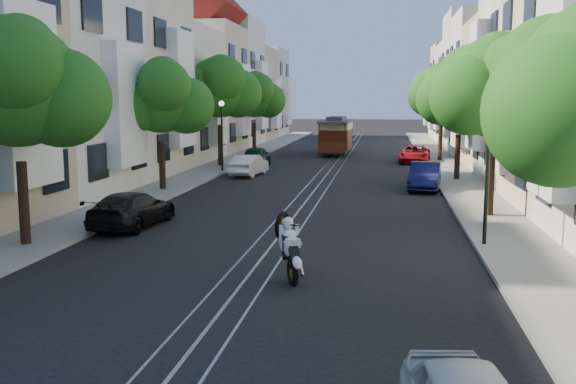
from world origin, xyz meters
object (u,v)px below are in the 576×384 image
at_px(tree_w_a, 18,87).
at_px(tree_w_c, 220,88).
at_px(tree_w_b, 161,99).
at_px(tree_w_d, 255,96).
at_px(tree_e_b, 496,89).
at_px(parked_car_w_far, 256,156).
at_px(parked_car_e_far, 415,154).
at_px(cable_car, 336,134).
at_px(parked_car_e_mid, 425,176).
at_px(tree_e_c, 461,95).
at_px(sportbike_rider, 289,244).
at_px(parked_car_w_mid, 249,165).
at_px(parked_car_w_near, 132,209).
at_px(lamp_east, 488,152).
at_px(tree_e_d, 443,92).
at_px(lamp_west, 222,125).

bearing_deg(tree_w_a, tree_w_c, 90.00).
height_order(tree_w_b, tree_w_d, tree_w_d).
relative_size(tree_e_b, parked_car_w_far, 1.70).
relative_size(tree_e_b, parked_car_e_far, 1.56).
bearing_deg(cable_car, parked_car_e_mid, -71.91).
relative_size(tree_w_b, parked_car_e_mid, 1.56).
bearing_deg(tree_e_c, parked_car_e_mid, -118.13).
xyz_separation_m(sportbike_rider, parked_car_e_mid, (4.25, 16.51, -0.22)).
bearing_deg(parked_car_w_mid, tree_w_b, 74.44).
distance_m(parked_car_w_mid, parked_car_w_far, 5.03).
bearing_deg(tree_w_a, tree_e_c, 51.34).
bearing_deg(cable_car, tree_w_c, -119.18).
distance_m(sportbike_rider, cable_car, 36.31).
relative_size(tree_w_a, tree_w_d, 1.03).
height_order(tree_e_c, parked_car_w_near, tree_e_c).
bearing_deg(tree_w_c, parked_car_e_mid, -34.90).
height_order(tree_e_c, lamp_east, tree_e_c).
distance_m(tree_w_b, parked_car_w_mid, 8.21).
xyz_separation_m(tree_e_b, parked_car_w_far, (-12.22, 16.75, -4.06)).
relative_size(tree_e_c, tree_w_c, 0.92).
bearing_deg(lamp_east, tree_e_c, 86.56).
relative_size(tree_e_b, tree_w_d, 1.03).
bearing_deg(tree_w_b, parked_car_e_mid, 10.59).
distance_m(tree_e_d, sportbike_rider, 32.05).
xyz_separation_m(tree_e_d, parked_car_w_mid, (-11.66, -10.25, -4.26)).
xyz_separation_m(tree_w_b, parked_car_e_mid, (12.44, 2.33, -3.73)).
relative_size(tree_w_d, lamp_west, 1.57).
height_order(tree_e_d, parked_car_w_mid, tree_e_d).
bearing_deg(parked_car_e_mid, tree_e_d, 89.08).
xyz_separation_m(tree_e_b, tree_w_a, (-14.40, -7.00, 0.00)).
xyz_separation_m(tree_e_c, lamp_east, (-0.96, -15.98, -1.75)).
bearing_deg(lamp_west, tree_e_c, -8.49).
height_order(tree_e_b, parked_car_w_far, tree_e_b).
height_order(sportbike_rider, parked_car_w_far, sportbike_rider).
relative_size(tree_w_b, tree_w_c, 0.88).
distance_m(tree_e_b, tree_w_c, 21.53).
xyz_separation_m(tree_w_d, cable_car, (6.64, 0.08, -2.97)).
bearing_deg(parked_car_e_mid, tree_e_b, -68.28).
bearing_deg(parked_car_e_far, cable_car, 139.57).
height_order(tree_w_c, lamp_west, tree_w_c).
distance_m(parked_car_e_far, parked_car_w_far, 11.15).
distance_m(tree_e_d, lamp_west, 16.39).
xyz_separation_m(tree_w_d, parked_car_e_far, (12.55, -6.17, -4.00)).
xyz_separation_m(sportbike_rider, cable_car, (-1.55, 36.27, 0.74)).
distance_m(tree_e_c, tree_w_a, 23.05).
distance_m(tree_w_a, parked_car_w_far, 24.19).
bearing_deg(cable_car, lamp_east, -76.28).
relative_size(tree_e_d, parked_car_w_near, 1.62).
bearing_deg(sportbike_rider, tree_e_b, 35.13).
xyz_separation_m(sportbike_rider, parked_car_w_near, (-6.30, 5.64, -0.27)).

